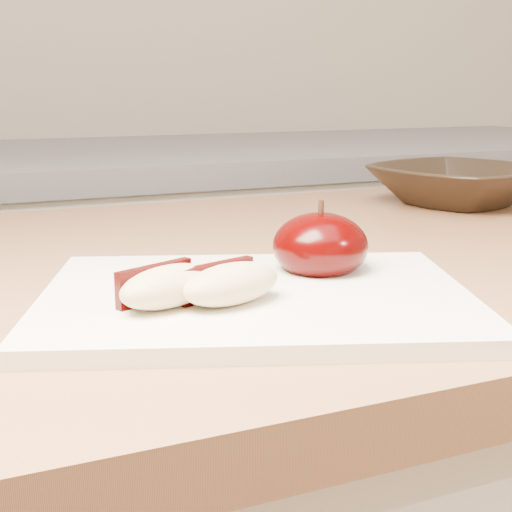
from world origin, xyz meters
name	(u,v)px	position (x,y,z in m)	size (l,w,h in m)	color
back_cabinet	(91,395)	(0.00, 1.20, 0.47)	(2.40, 0.62, 0.94)	silver
cutting_board	(256,299)	(-0.02, 0.35, 0.91)	(0.30, 0.22, 0.01)	white
apple_half	(320,246)	(0.05, 0.38, 0.93)	(0.09, 0.09, 0.06)	black
apple_wedge_a	(168,286)	(-0.09, 0.34, 0.93)	(0.08, 0.06, 0.03)	#D9BE8A
apple_wedge_b	(230,283)	(-0.05, 0.33, 0.93)	(0.08, 0.06, 0.03)	#D9BE8A
bowl	(458,185)	(0.40, 0.65, 0.93)	(0.21, 0.21, 0.05)	black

